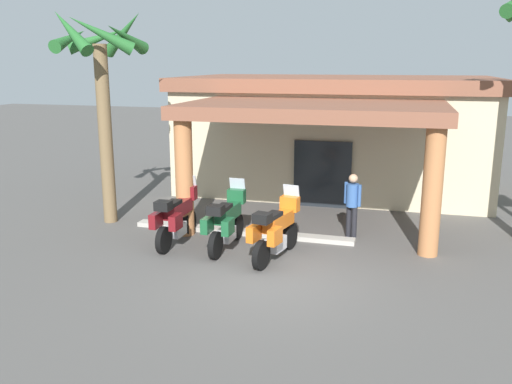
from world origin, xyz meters
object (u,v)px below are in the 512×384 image
object	(u,v)px
motorcycle_maroon	(176,217)
motel_building	(334,132)
motorcycle_orange	(276,230)
palm_tree_roadside	(101,71)
motorcycle_green	(226,221)
pedestrian	(352,201)

from	to	relation	value
motorcycle_maroon	motel_building	bearing A→B (deg)	-20.97
motorcycle_orange	palm_tree_roadside	xyz separation A→B (m)	(-5.33, 1.63, 3.54)
motorcycle_green	pedestrian	world-z (taller)	pedestrian
motel_building	palm_tree_roadside	xyz separation A→B (m)	(-5.50, -6.17, 2.19)
motel_building	motorcycle_green	xyz separation A→B (m)	(-1.51, -7.45, -1.35)
motorcycle_green	palm_tree_roadside	xyz separation A→B (m)	(-3.99, 1.28, 3.54)
motorcycle_maroon	motorcycle_green	size ratio (longest dim) A/B	1.00
motorcycle_green	pedestrian	bearing A→B (deg)	-57.69
motorcycle_green	motorcycle_maroon	bearing A→B (deg)	89.95
motorcycle_maroon	palm_tree_roadside	bearing A→B (deg)	64.48
motel_building	motorcycle_green	size ratio (longest dim) A/B	4.93
motorcycle_green	palm_tree_roadside	bearing A→B (deg)	72.82
pedestrian	motorcycle_orange	bearing A→B (deg)	176.47
motel_building	palm_tree_roadside	distance (m)	8.55
motorcycle_maroon	pedestrian	world-z (taller)	pedestrian
motorcycle_green	motorcycle_orange	xyz separation A→B (m)	(1.33, -0.35, 0.00)
motorcycle_orange	palm_tree_roadside	world-z (taller)	palm_tree_roadside
motel_building	motorcycle_orange	xyz separation A→B (m)	(-0.18, -7.80, -1.35)
motel_building	motorcycle_green	distance (m)	7.72
pedestrian	palm_tree_roadside	distance (m)	7.58
motel_building	pedestrian	size ratio (longest dim) A/B	6.42
motorcycle_green	pedestrian	size ratio (longest dim) A/B	1.30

